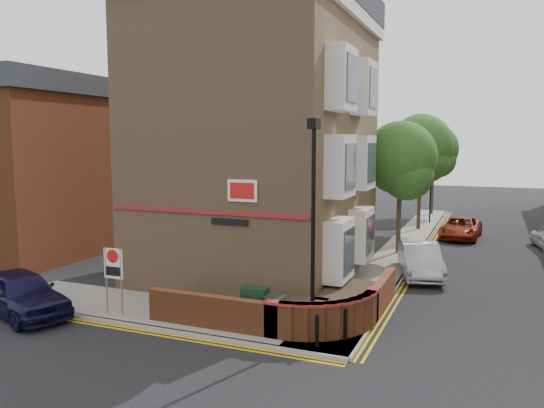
{
  "coord_description": "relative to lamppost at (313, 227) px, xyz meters",
  "views": [
    {
      "loc": [
        6.27,
        -13.14,
        5.78
      ],
      "look_at": [
        -0.84,
        4.0,
        3.58
      ],
      "focal_mm": 35.0,
      "sensor_mm": 36.0,
      "label": 1
    }
  ],
  "objects": [
    {
      "name": "ground",
      "position": [
        -1.6,
        -1.2,
        -3.34
      ],
      "size": [
        120.0,
        120.0,
        0.0
      ],
      "primitive_type": "plane",
      "color": "black",
      "rests_on": "ground"
    },
    {
      "name": "pavement_corner",
      "position": [
        -5.1,
        0.3,
        -3.28
      ],
      "size": [
        13.0,
        3.0,
        0.12
      ],
      "primitive_type": "cube",
      "color": "gray",
      "rests_on": "ground"
    },
    {
      "name": "pavement_main",
      "position": [
        0.4,
        14.8,
        -3.28
      ],
      "size": [
        2.0,
        32.0,
        0.12
      ],
      "primitive_type": "cube",
      "color": "gray",
      "rests_on": "ground"
    },
    {
      "name": "kerb_side",
      "position": [
        -5.1,
        -1.2,
        -3.28
      ],
      "size": [
        13.0,
        0.15,
        0.12
      ],
      "primitive_type": "cube",
      "color": "gray",
      "rests_on": "ground"
    },
    {
      "name": "kerb_main_near",
      "position": [
        1.4,
        14.8,
        -3.28
      ],
      "size": [
        0.15,
        32.0,
        0.12
      ],
      "primitive_type": "cube",
      "color": "gray",
      "rests_on": "ground"
    },
    {
      "name": "yellow_lines_side",
      "position": [
        -5.1,
        -1.45,
        -3.34
      ],
      "size": [
        13.0,
        0.28,
        0.01
      ],
      "primitive_type": "cube",
      "color": "gold",
      "rests_on": "ground"
    },
    {
      "name": "yellow_lines_main",
      "position": [
        1.65,
        14.8,
        -3.34
      ],
      "size": [
        0.28,
        32.0,
        0.01
      ],
      "primitive_type": "cube",
      "color": "gold",
      "rests_on": "ground"
    },
    {
      "name": "corner_building",
      "position": [
        -4.44,
        6.8,
        2.88
      ],
      "size": [
        8.95,
        10.4,
        13.6
      ],
      "color": "#906E4C",
      "rests_on": "ground"
    },
    {
      "name": "garden_wall",
      "position": [
        -1.6,
        1.3,
        -3.34
      ],
      "size": [
        6.8,
        6.0,
        1.2
      ],
      "primitive_type": null,
      "color": "brown",
      "rests_on": "ground"
    },
    {
      "name": "lamppost",
      "position": [
        0.0,
        0.0,
        0.0
      ],
      "size": [
        0.25,
        0.5,
        6.3
      ],
      "color": "black",
      "rests_on": "pavement_corner"
    },
    {
      "name": "utility_cabinet_large",
      "position": [
        -1.9,
        0.1,
        -2.62
      ],
      "size": [
        0.8,
        0.45,
        1.2
      ],
      "primitive_type": "cube",
      "color": "black",
      "rests_on": "pavement_corner"
    },
    {
      "name": "utility_cabinet_small",
      "position": [
        -1.1,
        -0.2,
        -2.67
      ],
      "size": [
        0.55,
        0.4,
        1.1
      ],
      "primitive_type": "cube",
      "color": "black",
      "rests_on": "pavement_corner"
    },
    {
      "name": "bollard_near",
      "position": [
        0.4,
        -0.8,
        -2.77
      ],
      "size": [
        0.11,
        0.11,
        0.9
      ],
      "primitive_type": "cylinder",
      "color": "black",
      "rests_on": "pavement_corner"
    },
    {
      "name": "bollard_far",
      "position": [
        1.0,
        -0.0,
        -2.77
      ],
      "size": [
        0.11,
        0.11,
        0.9
      ],
      "primitive_type": "cylinder",
      "color": "black",
      "rests_on": "pavement_corner"
    },
    {
      "name": "zone_sign",
      "position": [
        -6.6,
        -0.7,
        -1.7
      ],
      "size": [
        0.72,
        0.07,
        2.2
      ],
      "color": "slate",
      "rests_on": "pavement_corner"
    },
    {
      "name": "side_building",
      "position": [
        -16.6,
        6.8,
        1.2
      ],
      "size": [
        6.4,
        10.4,
        9.0
      ],
      "color": "brown",
      "rests_on": "ground"
    },
    {
      "name": "tree_near",
      "position": [
        0.4,
        12.85,
        1.36
      ],
      "size": [
        3.64,
        3.65,
        6.7
      ],
      "color": "#382B1E",
      "rests_on": "pavement_main"
    },
    {
      "name": "tree_mid",
      "position": [
        0.4,
        20.85,
        1.85
      ],
      "size": [
        4.03,
        4.03,
        7.42
      ],
      "color": "#382B1E",
      "rests_on": "pavement_main"
    },
    {
      "name": "tree_far",
      "position": [
        0.4,
        28.85,
        1.57
      ],
      "size": [
        3.81,
        3.81,
        7.0
      ],
      "color": "#382B1E",
      "rests_on": "pavement_main"
    },
    {
      "name": "traffic_light_assembly",
      "position": [
        0.8,
        23.8,
        -0.56
      ],
      "size": [
        0.2,
        0.16,
        4.2
      ],
      "color": "black",
      "rests_on": "pavement_main"
    },
    {
      "name": "navy_hatchback",
      "position": [
        -9.64,
        -1.7,
        -2.58
      ],
      "size": [
        4.8,
        3.13,
        1.52
      ],
      "primitive_type": "imported",
      "rotation": [
        0.0,
        0.0,
        1.24
      ],
      "color": "black",
      "rests_on": "ground"
    },
    {
      "name": "silver_car_near",
      "position": [
        2.01,
        8.68,
        -2.63
      ],
      "size": [
        2.56,
        4.6,
        1.43
      ],
      "primitive_type": "imported",
      "rotation": [
        0.0,
        0.0,
        0.25
      ],
      "color": "#A9AAB1",
      "rests_on": "ground"
    },
    {
      "name": "red_car_main",
      "position": [
        3.11,
        18.91,
        -2.71
      ],
      "size": [
        2.42,
        4.69,
        1.26
      ],
      "primitive_type": "imported",
      "rotation": [
        0.0,
        0.0,
        -0.07
      ],
      "color": "maroon",
      "rests_on": "ground"
    }
  ]
}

